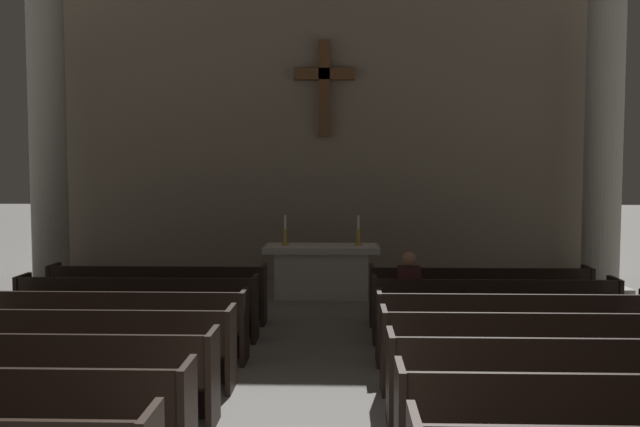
{
  "coord_description": "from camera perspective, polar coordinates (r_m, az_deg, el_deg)",
  "views": [
    {
      "loc": [
        0.39,
        -4.43,
        2.55
      ],
      "look_at": [
        0.0,
        7.8,
        1.69
      ],
      "focal_mm": 39.08,
      "sensor_mm": 36.0,
      "label": 1
    }
  ],
  "objects": [
    {
      "name": "pew_right_row_4",
      "position": [
        8.24,
        17.35,
        -10.73
      ],
      "size": [
        3.46,
        0.5,
        0.95
      ],
      "color": "black",
      "rests_on": "ground"
    },
    {
      "name": "pew_right_row_5",
      "position": [
        9.27,
        15.52,
        -9.05
      ],
      "size": [
        3.46,
        0.5,
        0.95
      ],
      "color": "black",
      "rests_on": "ground"
    },
    {
      "name": "apse_with_cross",
      "position": [
        15.43,
        0.38,
        8.7
      ],
      "size": [
        11.91,
        0.5,
        7.61
      ],
      "color": "gray",
      "rests_on": "ground"
    },
    {
      "name": "pew_left_row_6",
      "position": [
        10.51,
        -14.67,
        -7.49
      ],
      "size": [
        3.46,
        0.5,
        0.95
      ],
      "color": "black",
      "rests_on": "ground"
    },
    {
      "name": "candlestick_right",
      "position": [
        13.31,
        3.15,
        -1.86
      ],
      "size": [
        0.16,
        0.16,
        0.57
      ],
      "color": "#B79338",
      "rests_on": "altar"
    },
    {
      "name": "candlestick_left",
      "position": [
        13.35,
        -2.87,
        -1.84
      ],
      "size": [
        0.16,
        0.16,
        0.57
      ],
      "color": "#B79338",
      "rests_on": "altar"
    },
    {
      "name": "lone_worshipper",
      "position": [
        10.12,
        7.24,
        -6.58
      ],
      "size": [
        0.32,
        0.43,
        1.32
      ],
      "color": "#26262B",
      "rests_on": "ground"
    },
    {
      "name": "pew_left_row_5",
      "position": [
        9.49,
        -16.57,
        -8.77
      ],
      "size": [
        3.46,
        0.5,
        0.95
      ],
      "color": "black",
      "rests_on": "ground"
    },
    {
      "name": "pew_right_row_6",
      "position": [
        10.31,
        14.07,
        -7.69
      ],
      "size": [
        3.46,
        0.5,
        0.95
      ],
      "color": "black",
      "rests_on": "ground"
    },
    {
      "name": "pew_right_row_3",
      "position": [
        7.23,
        19.72,
        -12.87
      ],
      "size": [
        3.46,
        0.5,
        0.95
      ],
      "color": "black",
      "rests_on": "ground"
    },
    {
      "name": "column_right_third",
      "position": [
        14.47,
        22.25,
        7.23
      ],
      "size": [
        1.05,
        1.05,
        7.04
      ],
      "color": "#ADA89E",
      "rests_on": "ground"
    },
    {
      "name": "pew_left_row_7",
      "position": [
        11.54,
        -13.11,
        -6.43
      ],
      "size": [
        3.46,
        0.5,
        0.95
      ],
      "color": "black",
      "rests_on": "ground"
    },
    {
      "name": "altar",
      "position": [
        13.4,
        0.14,
        -4.63
      ],
      "size": [
        2.2,
        0.9,
        1.01
      ],
      "color": "#BCB7AD",
      "rests_on": "ground"
    },
    {
      "name": "pew_left_row_4",
      "position": [
        8.48,
        -18.94,
        -10.34
      ],
      "size": [
        3.46,
        0.5,
        0.95
      ],
      "color": "black",
      "rests_on": "ground"
    },
    {
      "name": "pew_left_row_3",
      "position": [
        7.51,
        -21.97,
        -12.31
      ],
      "size": [
        3.46,
        0.5,
        0.95
      ],
      "color": "black",
      "rests_on": "ground"
    },
    {
      "name": "pew_right_row_2",
      "position": [
        6.25,
        22.91,
        -15.67
      ],
      "size": [
        3.46,
        0.5,
        0.95
      ],
      "color": "black",
      "rests_on": "ground"
    },
    {
      "name": "column_left_third",
      "position": [
        14.76,
        -21.42,
        7.18
      ],
      "size": [
        1.05,
        1.05,
        7.04
      ],
      "color": "#ADA89E",
      "rests_on": "ground"
    },
    {
      "name": "pew_right_row_7",
      "position": [
        11.36,
        12.9,
        -6.59
      ],
      "size": [
        3.46,
        0.5,
        0.95
      ],
      "color": "black",
      "rests_on": "ground"
    }
  ]
}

